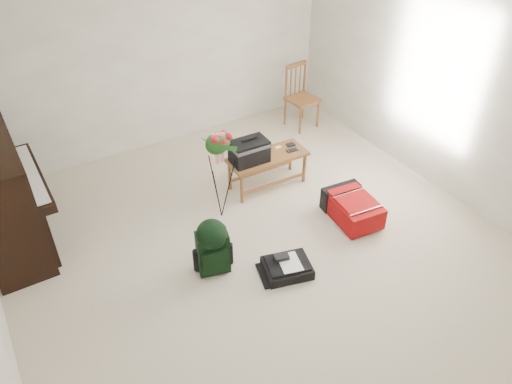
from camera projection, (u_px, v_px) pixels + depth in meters
floor at (266, 256)px, 5.27m from camera, size 5.00×5.50×0.01m
ceiling at (269, 18)px, 3.77m from camera, size 5.00×5.50×0.01m
wall_back at (153, 57)px, 6.40m from camera, size 5.00×0.04×2.50m
wall_right at (457, 93)px, 5.56m from camera, size 0.04×5.50×2.50m
piano at (2, 198)px, 5.10m from camera, size 0.71×1.50×1.25m
bench at (255, 153)px, 5.90m from camera, size 0.99×0.42×0.75m
dining_chair at (301, 97)px, 7.25m from camera, size 0.44×0.44×0.93m
red_suitcase at (350, 206)px, 5.71m from camera, size 0.52×0.71×0.29m
black_duffel at (287, 267)px, 5.05m from camera, size 0.55×0.48×0.20m
green_backpack at (213, 244)px, 4.91m from camera, size 0.36×0.33×0.63m
flower_stand at (220, 177)px, 5.47m from camera, size 0.46×0.46×1.14m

